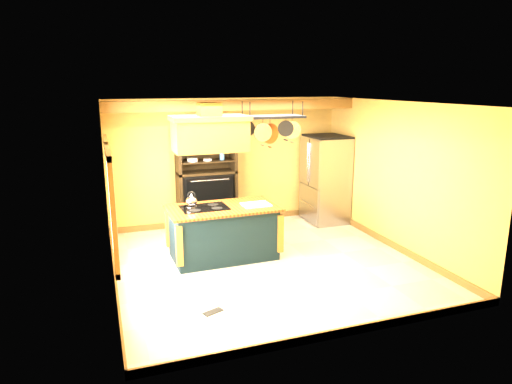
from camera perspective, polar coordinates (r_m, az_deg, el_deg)
floor at (r=7.91m, az=1.36°, el=-8.86°), size 5.00×5.00×0.00m
ceiling at (r=7.32m, az=1.48°, el=11.08°), size 5.00×5.00×0.00m
wall_back at (r=9.83m, az=-3.73°, el=3.77°), size 5.00×0.02×2.70m
wall_front at (r=5.32m, az=10.96°, el=-4.94°), size 5.00×0.02×2.70m
wall_left at (r=7.04m, az=-18.00°, el=-0.80°), size 0.02×5.00×2.70m
wall_right at (r=8.68m, az=17.06°, el=1.89°), size 0.02×5.00×2.70m
ceiling_beam at (r=8.93m, az=-2.45°, el=10.81°), size 5.00×0.15×0.20m
window_near at (r=6.26m, az=-17.50°, el=-2.05°), size 0.06×1.06×1.56m
window_far at (r=7.62m, az=-17.90°, el=0.64°), size 0.06×1.06×1.56m
kitchen_island at (r=8.02m, az=-4.12°, el=-4.99°), size 1.93×1.11×1.11m
range_hood at (r=7.60m, az=-5.79°, el=7.51°), size 1.27×0.72×0.80m
pot_rack at (r=7.93m, az=2.04°, el=8.64°), size 1.13×0.52×0.73m
refrigerator at (r=10.13m, az=8.64°, el=1.39°), size 0.81×0.95×1.87m
hutch at (r=9.59m, az=-6.22°, el=0.36°), size 1.21×0.55×2.14m
floor_register at (r=6.38m, az=-5.39°, el=-14.68°), size 0.30×0.21×0.01m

